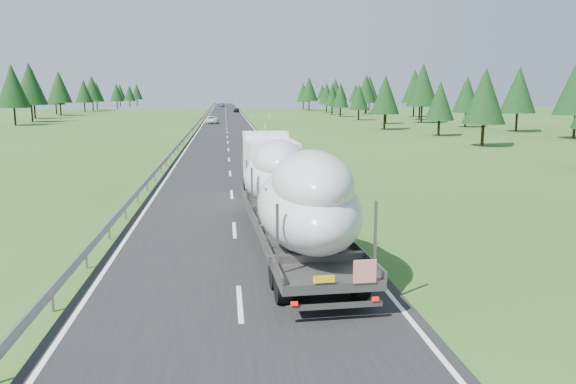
{
  "coord_description": "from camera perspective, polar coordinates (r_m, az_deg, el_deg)",
  "views": [
    {
      "loc": [
        -0.34,
        -15.74,
        6.15
      ],
      "look_at": [
        2.18,
        6.72,
        2.12
      ],
      "focal_mm": 35.0,
      "sensor_mm": 36.0,
      "label": 1
    }
  ],
  "objects": [
    {
      "name": "ground",
      "position": [
        16.9,
        -4.92,
        -11.27
      ],
      "size": [
        400.0,
        400.0,
        0.0
      ],
      "primitive_type": "plane",
      "color": "#2C521B",
      "rests_on": "ground"
    },
    {
      "name": "road_surface",
      "position": [
        115.9,
        -6.29,
        7.0
      ],
      "size": [
        10.0,
        400.0,
        0.02
      ],
      "primitive_type": "cube",
      "color": "black",
      "rests_on": "ground"
    },
    {
      "name": "guardrail",
      "position": [
        115.92,
        -8.93,
        7.24
      ],
      "size": [
        0.1,
        400.0,
        0.76
      ],
      "color": "slate",
      "rests_on": "ground"
    },
    {
      "name": "marker_posts",
      "position": [
        170.97,
        -4.16,
        8.19
      ],
      "size": [
        0.13,
        350.08,
        1.0
      ],
      "color": "silver",
      "rests_on": "ground"
    },
    {
      "name": "highway_sign",
      "position": [
        96.13,
        -1.93,
        7.51
      ],
      "size": [
        0.08,
        0.9,
        2.6
      ],
      "color": "slate",
      "rests_on": "ground"
    },
    {
      "name": "tree_line_right",
      "position": [
        122.28,
        12.73,
        10.15
      ],
      "size": [
        27.47,
        285.98,
        12.31
      ],
      "color": "black",
      "rests_on": "ground"
    },
    {
      "name": "tree_line_left",
      "position": [
        125.87,
        -26.86,
        9.4
      ],
      "size": [
        13.49,
        286.16,
        12.3
      ],
      "color": "black",
      "rests_on": "ground"
    },
    {
      "name": "boat_truck",
      "position": [
        23.56,
        -0.18,
        0.86
      ],
      "size": [
        3.64,
        20.6,
        4.38
      ],
      "color": "white",
      "rests_on": "ground"
    },
    {
      "name": "distant_van",
      "position": [
        113.21,
        -7.77,
        7.26
      ],
      "size": [
        2.77,
        5.35,
        1.44
      ],
      "primitive_type": "imported",
      "rotation": [
        0.0,
        0.0,
        -0.08
      ],
      "color": "white",
      "rests_on": "ground"
    },
    {
      "name": "distant_car_dark",
      "position": [
        176.8,
        -5.27,
        8.3
      ],
      "size": [
        2.1,
        4.4,
        1.45
      ],
      "primitive_type": "imported",
      "rotation": [
        0.0,
        0.0,
        -0.09
      ],
      "color": "black",
      "rests_on": "ground"
    },
    {
      "name": "distant_car_blue",
      "position": [
        243.14,
        -6.68,
        8.77
      ],
      "size": [
        2.04,
        4.85,
        1.56
      ],
      "primitive_type": "imported",
      "rotation": [
        0.0,
        0.0,
        -0.08
      ],
      "color": "#172143",
      "rests_on": "ground"
    }
  ]
}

